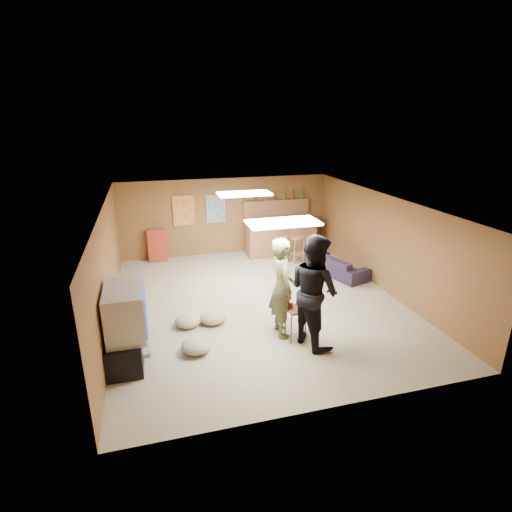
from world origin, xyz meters
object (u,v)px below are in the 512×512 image
object	(u,v)px
tv_body	(125,310)
bar_counter	(281,236)
person_olive	(282,287)
tray_table	(299,323)
person_black	(314,291)
sofa	(337,265)

from	to	relation	value
tv_body	bar_counter	xyz separation A→B (m)	(4.15, 4.45, -0.35)
tv_body	bar_counter	bearing A→B (deg)	47.00
person_olive	tray_table	size ratio (longest dim) A/B	3.08
person_black	tray_table	bearing A→B (deg)	27.60
person_olive	tv_body	bearing A→B (deg)	94.39
bar_counter	person_olive	xyz separation A→B (m)	(-1.45, -4.33, 0.38)
person_black	tray_table	size ratio (longest dim) A/B	3.32
sofa	bar_counter	bearing A→B (deg)	8.64
bar_counter	sofa	world-z (taller)	bar_counter
tv_body	tray_table	distance (m)	3.01
bar_counter	sofa	size ratio (longest dim) A/B	1.18
person_olive	sofa	world-z (taller)	person_olive
person_black	tv_body	bearing A→B (deg)	67.18
person_black	sofa	size ratio (longest dim) A/B	1.18
bar_counter	sofa	bearing A→B (deg)	-64.74
tv_body	sofa	xyz separation A→B (m)	(5.05, 2.55, -0.65)
tv_body	person_black	distance (m)	3.15
sofa	person_olive	bearing A→B (deg)	119.27
bar_counter	tray_table	distance (m)	4.74
tray_table	sofa	bearing A→B (deg)	51.91
tv_body	person_olive	xyz separation A→B (m)	(2.70, 0.12, 0.03)
person_olive	sofa	bearing A→B (deg)	-42.30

